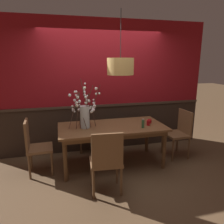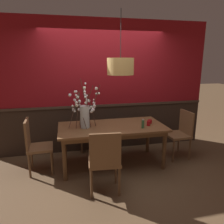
{
  "view_description": "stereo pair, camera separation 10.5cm",
  "coord_description": "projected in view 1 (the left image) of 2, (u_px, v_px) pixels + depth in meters",
  "views": [
    {
      "loc": [
        -0.91,
        -3.55,
        1.92
      ],
      "look_at": [
        0.0,
        0.0,
        1.02
      ],
      "focal_mm": 33.83,
      "sensor_mm": 36.0,
      "label": 1
    },
    {
      "loc": [
        -0.81,
        -3.57,
        1.92
      ],
      "look_at": [
        0.0,
        0.0,
        1.02
      ],
      "focal_mm": 33.83,
      "sensor_mm": 36.0,
      "label": 2
    }
  ],
  "objects": [
    {
      "name": "candle_holder_nearer_edge",
      "position": [
        150.0,
        121.0,
        4.0
      ],
      "size": [
        0.08,
        0.08,
        0.07
      ],
      "color": "#9E0F14",
      "rests_on": "dining_table"
    },
    {
      "name": "chair_head_east_end",
      "position": [
        179.0,
        131.0,
        4.24
      ],
      "size": [
        0.45,
        0.47,
        0.95
      ],
      "color": "brown",
      "rests_on": "ground"
    },
    {
      "name": "back_wall",
      "position": [
        103.0,
        88.0,
        4.45
      ],
      "size": [
        4.53,
        0.14,
        2.73
      ],
      "color": "#2D2119",
      "rests_on": "ground"
    },
    {
      "name": "condiment_bottle",
      "position": [
        143.0,
        124.0,
        3.7
      ],
      "size": [
        0.05,
        0.05,
        0.16
      ],
      "color": "#2D5633",
      "rests_on": "dining_table"
    },
    {
      "name": "chair_head_west_end",
      "position": [
        35.0,
        145.0,
        3.58
      ],
      "size": [
        0.44,
        0.44,
        0.96
      ],
      "color": "brown",
      "rests_on": "ground"
    },
    {
      "name": "pendant_lamp",
      "position": [
        120.0,
        66.0,
        3.59
      ],
      "size": [
        0.46,
        0.46,
        1.06
      ],
      "color": "tan"
    },
    {
      "name": "ground_plane",
      "position": [
        112.0,
        164.0,
        4.01
      ],
      "size": [
        24.0,
        24.0,
        0.0
      ],
      "primitive_type": "plane",
      "color": "brown"
    },
    {
      "name": "candle_holder_nearer_center",
      "position": [
        148.0,
        123.0,
        3.85
      ],
      "size": [
        0.07,
        0.07,
        0.09
      ],
      "color": "#9E0F14",
      "rests_on": "dining_table"
    },
    {
      "name": "vase_with_blossoms",
      "position": [
        85.0,
        114.0,
        3.68
      ],
      "size": [
        0.56,
        0.5,
        0.87
      ],
      "color": "silver",
      "rests_on": "dining_table"
    },
    {
      "name": "dining_table",
      "position": [
        112.0,
        130.0,
        3.85
      ],
      "size": [
        1.91,
        0.94,
        0.76
      ],
      "color": "brown",
      "rests_on": "ground"
    },
    {
      "name": "chair_near_side_left",
      "position": [
        107.0,
        159.0,
        3.0
      ],
      "size": [
        0.49,
        0.42,
        0.97
      ],
      "color": "brown",
      "rests_on": "ground"
    },
    {
      "name": "chair_far_side_left",
      "position": [
        88.0,
        125.0,
        4.62
      ],
      "size": [
        0.45,
        0.45,
        0.98
      ],
      "color": "brown",
      "rests_on": "ground"
    }
  ]
}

